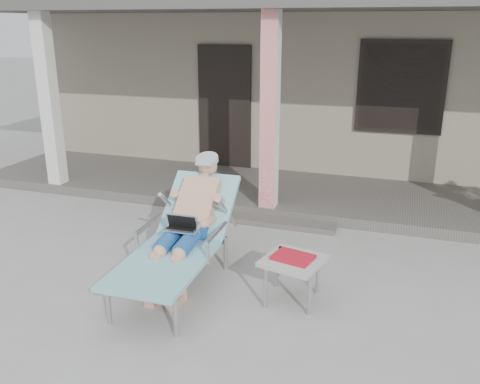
% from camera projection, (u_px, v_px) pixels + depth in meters
% --- Properties ---
extents(ground, '(60.00, 60.00, 0.00)m').
position_uv_depth(ground, '(213.00, 286.00, 5.25)').
color(ground, '#9E9E99').
rests_on(ground, ground).
extents(house, '(10.40, 5.40, 3.30)m').
position_uv_depth(house, '(324.00, 70.00, 10.58)').
color(house, gray).
rests_on(house, ground).
extents(porch_deck, '(10.00, 2.00, 0.15)m').
position_uv_depth(porch_deck, '(282.00, 193.00, 7.93)').
color(porch_deck, '#605B56').
rests_on(porch_deck, ground).
extents(porch_overhang, '(10.00, 2.30, 2.85)m').
position_uv_depth(porch_overhang, '(287.00, 8.00, 7.03)').
color(porch_overhang, silver).
rests_on(porch_overhang, porch_deck).
extents(porch_step, '(2.00, 0.30, 0.07)m').
position_uv_depth(porch_step, '(262.00, 220.00, 6.91)').
color(porch_step, '#605B56').
rests_on(porch_step, ground).
extents(lounger, '(0.79, 2.02, 1.30)m').
position_uv_depth(lounger, '(183.00, 209.00, 5.14)').
color(lounger, '#B7B7BC').
rests_on(lounger, ground).
extents(side_table, '(0.64, 0.64, 0.48)m').
position_uv_depth(side_table, '(293.00, 263.00, 4.87)').
color(side_table, '#AEAEA9').
rests_on(side_table, ground).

